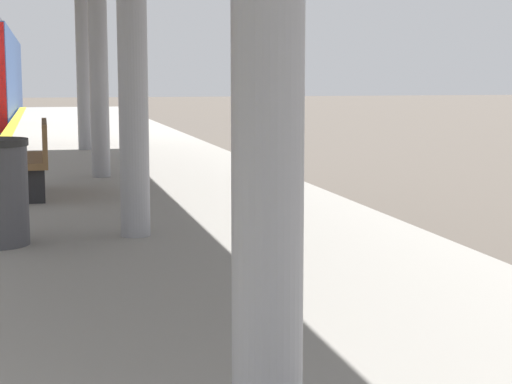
{
  "coord_description": "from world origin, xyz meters",
  "views": [
    {
      "loc": [
        2.56,
        -1.83,
        2.48
      ],
      "look_at": [
        8.0,
        20.05,
        -0.59
      ],
      "focal_mm": 60.0,
      "sensor_mm": 36.0,
      "label": 1
    }
  ],
  "objects": [
    {
      "name": "bench",
      "position": [
        2.44,
        9.01,
        1.5
      ],
      "size": [
        0.44,
        1.71,
        0.92
      ],
      "color": "brown",
      "rests_on": "platform_right"
    }
  ]
}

